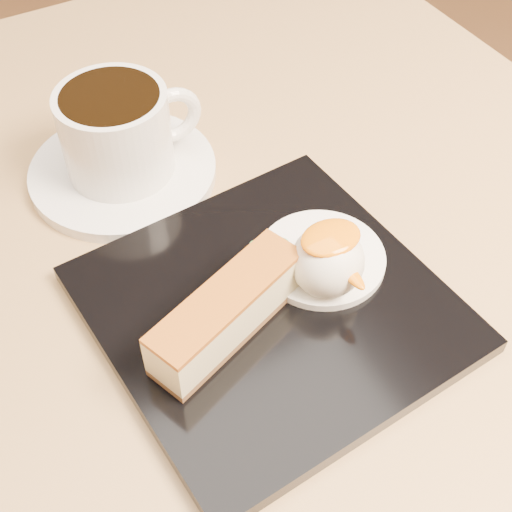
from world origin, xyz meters
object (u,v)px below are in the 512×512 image
dessert_plate (270,308)px  ice_cream_scoop (327,262)px  saucer (123,172)px  coffee_cup (118,131)px  table (186,386)px  cheesecake (227,312)px

dessert_plate → ice_cream_scoop: 0.05m
saucer → coffee_cup: 0.04m
dessert_plate → table: bearing=123.6°
dessert_plate → saucer: size_ratio=1.47×
table → saucer: size_ratio=5.33×
ice_cream_scoop → dessert_plate: bearing=172.9°
cheesecake → coffee_cup: size_ratio=1.06×
cheesecake → coffee_cup: bearing=68.6°
cheesecake → ice_cream_scoop: bearing=-20.4°
cheesecake → dessert_plate: bearing=-12.2°
ice_cream_scoop → table: bearing=139.6°
dessert_plate → ice_cream_scoop: ice_cream_scoop is taller
table → cheesecake: cheesecake is taller
cheesecake → ice_cream_scoop: (0.07, -0.00, 0.01)m
dessert_plate → cheesecake: 0.04m
dessert_plate → saucer: 0.18m
ice_cream_scoop → coffee_cup: 0.20m
ice_cream_scoop → saucer: bearing=111.8°
ice_cream_scoop → coffee_cup: coffee_cup is taller
table → dessert_plate: size_ratio=3.64×
saucer → cheesecake: bearing=-90.4°
dessert_plate → coffee_cup: size_ratio=1.93×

